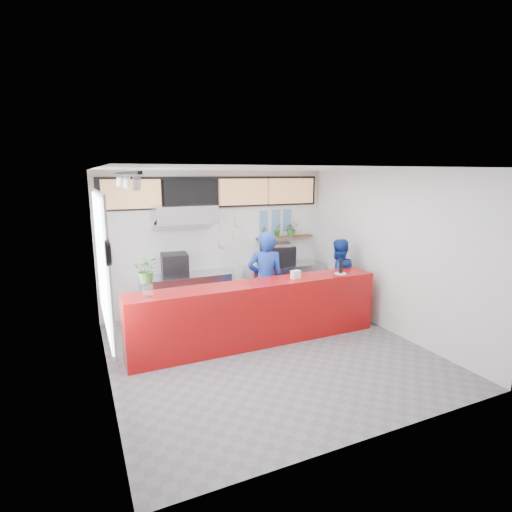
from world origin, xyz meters
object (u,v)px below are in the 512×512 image
object	(u,v)px
panini_oven	(175,265)
espresso_machine	(278,256)
service_counter	(258,313)
pepper_mill	(341,266)
staff_center	(266,281)
staff_right	(337,279)

from	to	relation	value
panini_oven	espresso_machine	xyz separation A→B (m)	(2.33, 0.00, -0.01)
service_counter	panini_oven	size ratio (longest dim) A/B	8.80
service_counter	pepper_mill	xyz separation A→B (m)	(1.66, -0.08, 0.70)
service_counter	panini_oven	world-z (taller)	panini_oven
service_counter	espresso_machine	xyz separation A→B (m)	(1.31, 1.80, 0.57)
staff_center	staff_right	size ratio (longest dim) A/B	1.15
panini_oven	staff_center	bearing A→B (deg)	-34.13
espresso_machine	staff_center	xyz separation A→B (m)	(-0.90, -1.24, -0.18)
panini_oven	espresso_machine	distance (m)	2.33
staff_right	espresso_machine	bearing A→B (deg)	-60.97
staff_center	staff_right	xyz separation A→B (m)	(1.60, -0.06, -0.12)
staff_center	staff_right	distance (m)	1.61
espresso_machine	panini_oven	bearing A→B (deg)	-171.24
espresso_machine	staff_right	world-z (taller)	staff_right
service_counter	staff_right	xyz separation A→B (m)	(2.02, 0.50, 0.27)
espresso_machine	staff_right	distance (m)	1.51
espresso_machine	staff_center	bearing A→B (deg)	-117.14
pepper_mill	staff_right	bearing A→B (deg)	57.79
panini_oven	staff_center	size ratio (longest dim) A/B	0.27
staff_center	pepper_mill	bearing A→B (deg)	172.85
service_counter	staff_center	distance (m)	0.80
espresso_machine	staff_right	size ratio (longest dim) A/B	0.42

